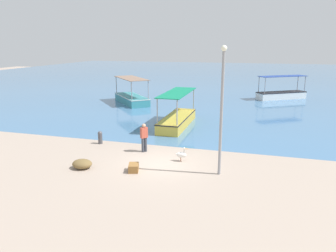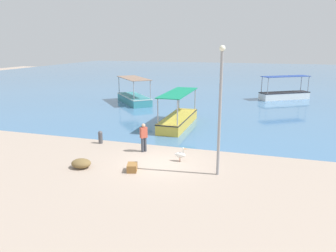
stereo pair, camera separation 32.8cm
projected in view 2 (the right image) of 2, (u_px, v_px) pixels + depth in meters
The scene contains 11 objects.
ground at pixel (158, 164), 17.30m from camera, with size 120.00×120.00×0.00m, color tan.
harbor_water at pixel (240, 77), 61.75m from camera, with size 110.00×90.00×0.00m, color teal.
fishing_boat_far_left at pixel (284, 94), 36.98m from camera, with size 5.63×4.45×2.61m.
fishing_boat_center at pixel (178, 119), 25.02m from camera, with size 1.80×6.24×2.60m.
fishing_boat_far_right at pixel (134, 98), 34.58m from camera, with size 5.33×5.70×2.66m.
pelican at pixel (180, 155), 17.55m from camera, with size 0.80×0.30×0.80m.
lamp_post at pixel (220, 105), 15.03m from camera, with size 0.28×0.28×6.10m.
mooring_bollard at pixel (100, 137), 20.71m from camera, with size 0.28×0.28×0.81m.
fisherman_standing at pixel (144, 137), 19.00m from camera, with size 0.43×0.44×1.69m.
net_pile at pixel (81, 163), 16.68m from camera, with size 1.02×0.87×0.46m, color brown.
cargo_crate at pixel (132, 167), 16.25m from camera, with size 0.70×0.47×0.37m, color olive.
Camera 2 is at (5.31, -15.40, 6.18)m, focal length 35.00 mm.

